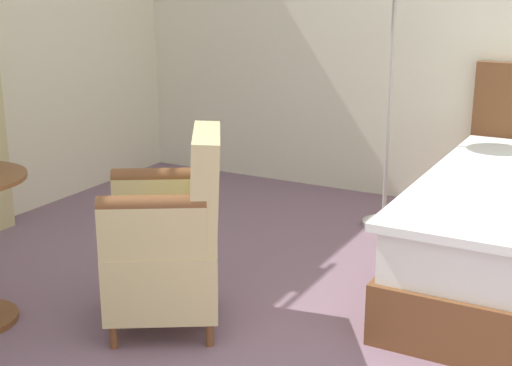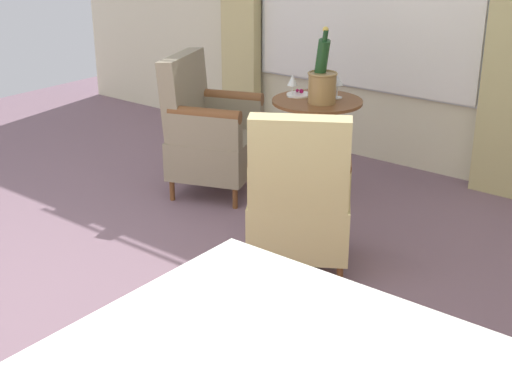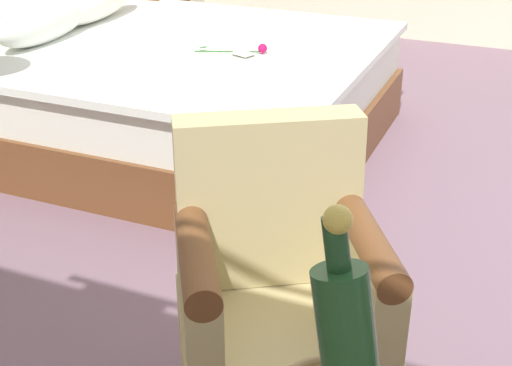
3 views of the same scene
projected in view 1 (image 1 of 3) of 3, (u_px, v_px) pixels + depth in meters
armchair_by_window at (171, 241)px, 3.29m from camera, size 0.73×0.73×0.93m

